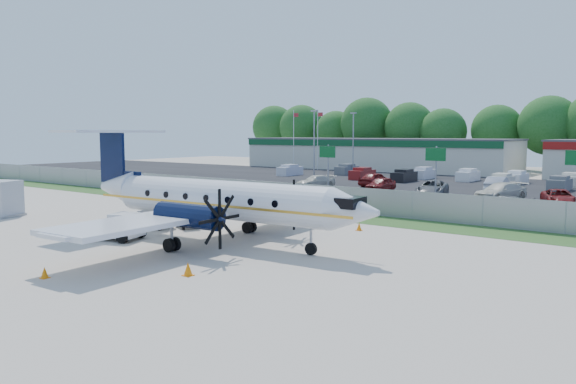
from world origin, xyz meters
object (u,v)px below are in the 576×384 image
Objects in this scene: baggage_cart_far at (156,220)px; service_container at (1,200)px; baggage_cart_near at (188,221)px; pushback_tug at (118,227)px; aircraft at (215,199)px.

service_container is (-13.13, -3.52, 0.71)m from baggage_cart_far.
baggage_cart_near is at bearing 18.15° from service_container.
pushback_tug is at bearing -71.27° from baggage_cart_far.
pushback_tug is 1.08× the size of service_container.
aircraft is 8.79× the size of baggage_cart_far.
baggage_cart_far is (-6.18, 0.90, -1.91)m from aircraft.
pushback_tug is at bearing -1.34° from service_container.
aircraft is at bearing -8.33° from baggage_cart_far.
baggage_cart_near is (0.21, 5.14, -0.31)m from pushback_tug.
aircraft reaches higher than baggage_cart_far.
aircraft is 5.94m from pushback_tug.
baggage_cart_far is (-1.52, -1.28, 0.08)m from baggage_cart_near.
pushback_tug is at bearing -148.80° from aircraft.
baggage_cart_near is at bearing 40.24° from baggage_cart_far.
pushback_tug is 14.45m from service_container.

